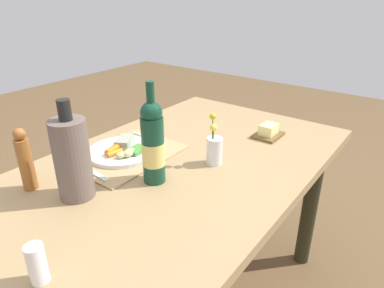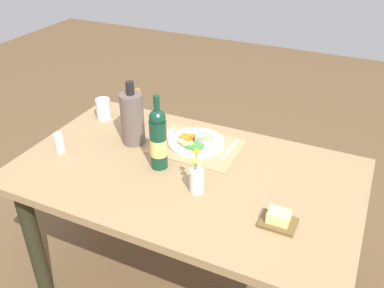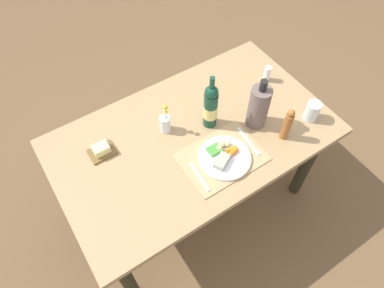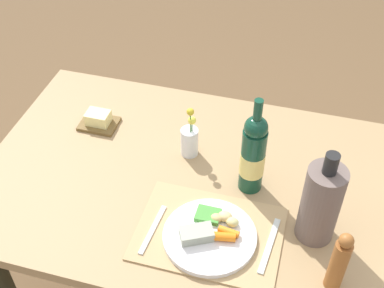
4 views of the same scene
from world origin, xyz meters
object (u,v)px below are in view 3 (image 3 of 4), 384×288
object	(u,v)px
cooler_bottle	(259,107)
salt_shaker	(267,74)
fork	(199,176)
flower_vase	(165,122)
wine_bottle	(211,107)
water_tumbler	(312,112)
pepper_mill	(287,125)
knife	(248,141)
dining_table	(193,146)
dinner_plate	(224,157)
butter_dish	(102,150)

from	to	relation	value
cooler_bottle	salt_shaker	bearing A→B (deg)	39.97
fork	flower_vase	distance (m)	0.34
fork	wine_bottle	xyz separation A→B (m)	(0.23, 0.25, 0.13)
cooler_bottle	water_tumbler	bearing A→B (deg)	-27.14
salt_shaker	flower_vase	size ratio (longest dim) A/B	0.49
pepper_mill	water_tumbler	bearing A→B (deg)	4.85
knife	dining_table	bearing A→B (deg)	142.94
dinner_plate	water_tumbler	world-z (taller)	water_tumbler
cooler_bottle	water_tumbler	xyz separation A→B (m)	(0.27, -0.14, -0.08)
fork	knife	xyz separation A→B (m)	(0.33, 0.03, 0.00)
dining_table	dinner_plate	world-z (taller)	dinner_plate
cooler_bottle	flower_vase	xyz separation A→B (m)	(-0.43, 0.22, -0.07)
salt_shaker	dining_table	bearing A→B (deg)	-169.67
pepper_mill	butter_dish	world-z (taller)	pepper_mill
dining_table	fork	world-z (taller)	fork
wine_bottle	water_tumbler	xyz separation A→B (m)	(0.48, -0.27, -0.09)
cooler_bottle	flower_vase	bearing A→B (deg)	152.69
salt_shaker	butter_dish	world-z (taller)	salt_shaker
pepper_mill	cooler_bottle	size ratio (longest dim) A/B	0.67
fork	butter_dish	world-z (taller)	butter_dish
water_tumbler	flower_vase	size ratio (longest dim) A/B	0.57
dinner_plate	butter_dish	world-z (taller)	butter_dish
pepper_mill	butter_dish	xyz separation A→B (m)	(-0.84, 0.43, -0.08)
dining_table	water_tumbler	distance (m)	0.66
fork	dinner_plate	bearing A→B (deg)	10.87
dining_table	salt_shaker	size ratio (longest dim) A/B	15.39
cooler_bottle	wine_bottle	xyz separation A→B (m)	(-0.21, 0.13, 0.01)
wine_bottle	flower_vase	bearing A→B (deg)	157.38
knife	wine_bottle	world-z (taller)	wine_bottle
fork	pepper_mill	world-z (taller)	pepper_mill
fork	knife	world-z (taller)	same
cooler_bottle	flower_vase	world-z (taller)	cooler_bottle
flower_vase	water_tumbler	bearing A→B (deg)	-27.24
fork	pepper_mill	size ratio (longest dim) A/B	0.87
pepper_mill	dining_table	bearing A→B (deg)	145.57
salt_shaker	fork	bearing A→B (deg)	-154.49
pepper_mill	flower_vase	size ratio (longest dim) A/B	1.06
pepper_mill	cooler_bottle	xyz separation A→B (m)	(-0.06, 0.16, 0.03)
wine_bottle	water_tumbler	world-z (taller)	wine_bottle
salt_shaker	cooler_bottle	size ratio (longest dim) A/B	0.31
dinner_plate	salt_shaker	world-z (taller)	salt_shaker
dinner_plate	wine_bottle	distance (m)	0.26
dinner_plate	wine_bottle	world-z (taller)	wine_bottle
dining_table	cooler_bottle	size ratio (longest dim) A/B	4.76
dinner_plate	water_tumbler	size ratio (longest dim) A/B	2.37
cooler_bottle	pepper_mill	bearing A→B (deg)	-67.78
butter_dish	water_tumbler	xyz separation A→B (m)	(1.04, -0.41, 0.03)
salt_shaker	flower_vase	distance (m)	0.69
knife	flower_vase	bearing A→B (deg)	141.38
dinner_plate	flower_vase	size ratio (longest dim) A/B	1.36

